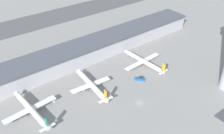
{
  "coord_description": "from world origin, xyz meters",
  "views": [
    {
      "loc": [
        -91.16,
        -88.69,
        113.99
      ],
      "look_at": [
        -0.28,
        29.89,
        13.78
      ],
      "focal_mm": 40.0,
      "sensor_mm": 36.0,
      "label": 1
    }
  ],
  "objects_px": {
    "service_truck_catering": "(52,99)",
    "service_truck_fuel": "(140,79)",
    "airplane_gate_bravo": "(91,85)",
    "airplane_gate_alpha": "(31,109)",
    "airplane_gate_charlie": "(144,61)"
  },
  "relations": [
    {
      "from": "service_truck_catering",
      "to": "service_truck_fuel",
      "type": "height_order",
      "value": "service_truck_catering"
    },
    {
      "from": "airplane_gate_bravo",
      "to": "service_truck_fuel",
      "type": "distance_m",
      "value": 37.8
    },
    {
      "from": "airplane_gate_bravo",
      "to": "airplane_gate_charlie",
      "type": "bearing_deg",
      "value": 1.03
    },
    {
      "from": "service_truck_fuel",
      "to": "airplane_gate_alpha",
      "type": "bearing_deg",
      "value": 169.37
    },
    {
      "from": "airplane_gate_alpha",
      "to": "service_truck_fuel",
      "type": "relative_size",
      "value": 5.97
    },
    {
      "from": "service_truck_catering",
      "to": "service_truck_fuel",
      "type": "relative_size",
      "value": 0.9
    },
    {
      "from": "airplane_gate_bravo",
      "to": "service_truck_catering",
      "type": "bearing_deg",
      "value": 165.94
    },
    {
      "from": "airplane_gate_alpha",
      "to": "airplane_gate_charlie",
      "type": "distance_m",
      "value": 96.2
    },
    {
      "from": "airplane_gate_bravo",
      "to": "airplane_gate_charlie",
      "type": "height_order",
      "value": "airplane_gate_bravo"
    },
    {
      "from": "airplane_gate_charlie",
      "to": "service_truck_catering",
      "type": "distance_m",
      "value": 80.46
    },
    {
      "from": "airplane_gate_charlie",
      "to": "airplane_gate_alpha",
      "type": "bearing_deg",
      "value": 179.09
    },
    {
      "from": "airplane_gate_charlie",
      "to": "service_truck_fuel",
      "type": "xyz_separation_m",
      "value": [
        -16.61,
        -13.41,
        -2.64
      ]
    },
    {
      "from": "airplane_gate_bravo",
      "to": "airplane_gate_charlie",
      "type": "distance_m",
      "value": 52.14
    },
    {
      "from": "service_truck_catering",
      "to": "service_truck_fuel",
      "type": "bearing_deg",
      "value": -17.05
    },
    {
      "from": "airplane_gate_alpha",
      "to": "airplane_gate_charlie",
      "type": "xyz_separation_m",
      "value": [
        96.18,
        -1.53,
        -0.65
      ]
    }
  ]
}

